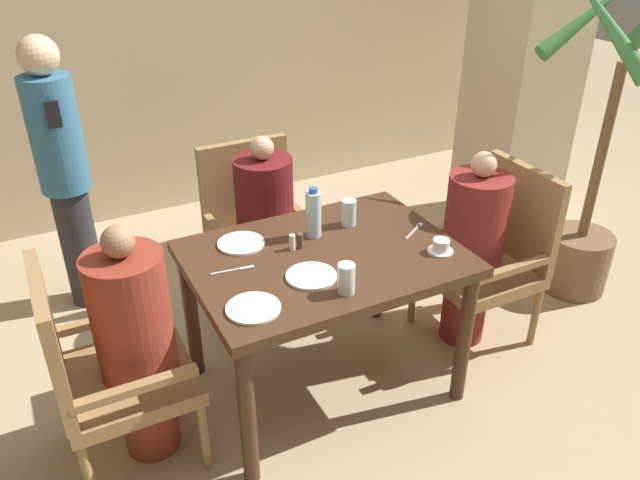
% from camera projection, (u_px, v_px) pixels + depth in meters
% --- Properties ---
extents(ground_plane, '(16.00, 16.00, 0.00)m').
position_uv_depth(ground_plane, '(324.00, 383.00, 3.21)').
color(ground_plane, tan).
extents(wall_back, '(8.00, 0.06, 2.80)m').
position_uv_depth(wall_back, '(168.00, 22.00, 4.37)').
color(wall_back, '#C6B289').
rests_on(wall_back, ground_plane).
extents(pillar_stone, '(0.59, 0.59, 2.70)m').
position_uv_depth(pillar_stone, '(529.00, 36.00, 4.20)').
color(pillar_stone, '#BCAD8E').
rests_on(pillar_stone, ground_plane).
extents(dining_table, '(1.22, 0.89, 0.77)m').
position_uv_depth(dining_table, '(324.00, 273.00, 2.88)').
color(dining_table, '#422819').
rests_on(dining_table, ground_plane).
extents(chair_left_side, '(0.54, 0.54, 0.97)m').
position_uv_depth(chair_left_side, '(101.00, 367.00, 2.55)').
color(chair_left_side, olive).
rests_on(chair_left_side, ground_plane).
extents(diner_in_left_chair, '(0.32, 0.32, 1.13)m').
position_uv_depth(diner_in_left_chair, '(136.00, 343.00, 2.58)').
color(diner_in_left_chair, maroon).
rests_on(diner_in_left_chair, ground_plane).
extents(chair_far_side, '(0.54, 0.54, 0.97)m').
position_uv_depth(chair_far_side, '(256.00, 225.00, 3.63)').
color(chair_far_side, olive).
rests_on(chair_far_side, ground_plane).
extents(diner_in_far_chair, '(0.32, 0.32, 1.10)m').
position_uv_depth(diner_in_far_chair, '(266.00, 228.00, 3.48)').
color(diner_in_far_chair, '#5B1419').
rests_on(diner_in_far_chair, ground_plane).
extents(chair_right_side, '(0.54, 0.54, 0.97)m').
position_uv_depth(chair_right_side, '(493.00, 251.00, 3.36)').
color(chair_right_side, olive).
rests_on(chair_right_side, ground_plane).
extents(diner_in_right_chair, '(0.32, 0.32, 1.11)m').
position_uv_depth(diner_in_right_chair, '(472.00, 248.00, 3.27)').
color(diner_in_right_chair, maroon).
rests_on(diner_in_right_chair, ground_plane).
extents(standing_host, '(0.27, 0.31, 1.59)m').
position_uv_depth(standing_host, '(63.00, 171.00, 3.45)').
color(standing_host, '#2D2D33').
rests_on(standing_host, ground_plane).
extents(potted_palm, '(0.74, 0.74, 2.04)m').
position_uv_depth(potted_palm, '(593.00, 189.00, 3.65)').
color(potted_palm, brown).
rests_on(potted_palm, ground_plane).
extents(plate_main_left, '(0.22, 0.22, 0.01)m').
position_uv_depth(plate_main_left, '(241.00, 243.00, 2.90)').
color(plate_main_left, white).
rests_on(plate_main_left, dining_table).
extents(plate_main_right, '(0.22, 0.22, 0.01)m').
position_uv_depth(plate_main_right, '(253.00, 308.00, 2.45)').
color(plate_main_right, white).
rests_on(plate_main_right, dining_table).
extents(plate_dessert_center, '(0.22, 0.22, 0.01)m').
position_uv_depth(plate_dessert_center, '(311.00, 276.00, 2.66)').
color(plate_dessert_center, white).
rests_on(plate_dessert_center, dining_table).
extents(teacup_with_saucer, '(0.12, 0.12, 0.06)m').
position_uv_depth(teacup_with_saucer, '(441.00, 247.00, 2.83)').
color(teacup_with_saucer, white).
rests_on(teacup_with_saucer, dining_table).
extents(water_bottle, '(0.07, 0.07, 0.25)m').
position_uv_depth(water_bottle, '(314.00, 214.00, 2.92)').
color(water_bottle, silver).
rests_on(water_bottle, dining_table).
extents(glass_tall_near, '(0.07, 0.07, 0.13)m').
position_uv_depth(glass_tall_near, '(346.00, 279.00, 2.53)').
color(glass_tall_near, silver).
rests_on(glass_tall_near, dining_table).
extents(glass_tall_mid, '(0.07, 0.07, 0.13)m').
position_uv_depth(glass_tall_mid, '(349.00, 213.00, 3.04)').
color(glass_tall_mid, silver).
rests_on(glass_tall_mid, dining_table).
extents(salt_shaker, '(0.03, 0.03, 0.08)m').
position_uv_depth(salt_shaker, '(292.00, 242.00, 2.84)').
color(salt_shaker, white).
rests_on(salt_shaker, dining_table).
extents(pepper_shaker, '(0.03, 0.03, 0.07)m').
position_uv_depth(pepper_shaker, '(300.00, 241.00, 2.86)').
color(pepper_shaker, '#4C3D2D').
rests_on(pepper_shaker, dining_table).
extents(fork_beside_plate, '(0.16, 0.11, 0.00)m').
position_uv_depth(fork_beside_plate, '(415.00, 229.00, 3.03)').
color(fork_beside_plate, silver).
rests_on(fork_beside_plate, dining_table).
extents(knife_beside_plate, '(0.19, 0.04, 0.00)m').
position_uv_depth(knife_beside_plate, '(235.00, 270.00, 2.71)').
color(knife_beside_plate, silver).
rests_on(knife_beside_plate, dining_table).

